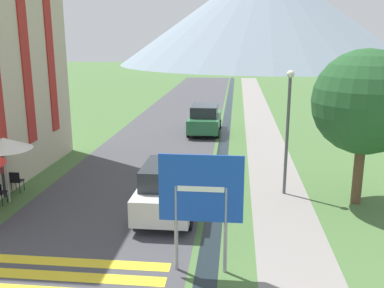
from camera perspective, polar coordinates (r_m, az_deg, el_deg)
name	(u,v)px	position (r m, az deg, el deg)	size (l,w,h in m)	color
ground_plane	(205,138)	(25.95, 1.70, 0.81)	(160.00, 160.00, 0.00)	#476B38
road	(184,110)	(35.96, -1.08, 4.54)	(6.40, 60.00, 0.01)	#424247
footpath	(257,111)	(35.74, 8.70, 4.32)	(2.20, 60.00, 0.01)	gray
drainage_channel	(228,111)	(35.70, 4.84, 4.42)	(0.60, 60.00, 0.00)	black
crosswalk_marking	(61,276)	(11.92, -17.08, -16.48)	(5.44, 1.84, 0.01)	yellow
mountain_distant	(264,13)	(100.49, 9.63, 16.86)	(64.29, 64.29, 22.41)	gray
road_sign	(201,197)	(10.78, 1.19, -7.06)	(2.13, 0.11, 3.15)	gray
parked_car_near	(168,188)	(14.74, -3.21, -5.92)	(1.92, 4.06, 1.82)	silver
parked_car_far	(205,119)	(27.16, 1.71, 3.37)	(1.99, 4.41, 1.82)	#28663D
cafe_chair_far_left	(16,180)	(18.15, -22.40, -4.45)	(0.40, 0.40, 0.85)	black
cafe_umbrella_middle_white	(3,144)	(16.74, -23.84, 0.06)	(2.01, 2.01, 2.45)	#B7B2A8
person_standing_terrace	(0,171)	(17.76, -24.25, -3.35)	(0.32, 0.32, 1.73)	#282833
streetlamp	(288,122)	(16.46, 12.66, 2.91)	(0.28, 0.28, 4.77)	#515156
tree_by_path	(365,102)	(16.16, 22.08, 5.17)	(3.69, 3.69, 5.59)	brown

